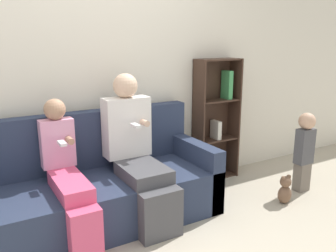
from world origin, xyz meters
TOP-DOWN VIEW (x-y plane):
  - ground_plane at (0.00, 0.00)m, footprint 14.00×14.00m
  - back_wall at (0.00, 0.95)m, footprint 10.00×0.06m
  - couch at (-0.18, 0.51)m, footprint 2.12×0.82m
  - adult_seated at (0.19, 0.43)m, footprint 0.41×0.79m
  - child_seated at (-0.41, 0.38)m, footprint 0.27×0.80m
  - toddler_standing at (1.90, 0.06)m, footprint 0.18×0.17m
  - bookshelf at (1.35, 0.83)m, footprint 0.50×0.22m
  - teddy_bear at (1.51, -0.07)m, footprint 0.14×0.12m

SIDE VIEW (x-z plane):
  - ground_plane at x=0.00m, z-range 0.00..0.00m
  - teddy_bear at x=1.51m, z-range -0.01..0.27m
  - couch at x=-0.18m, z-range -0.17..0.74m
  - toddler_standing at x=1.90m, z-range 0.05..0.87m
  - child_seated at x=-0.41m, z-range 0.00..1.07m
  - adult_seated at x=0.19m, z-range 0.01..1.26m
  - bookshelf at x=1.35m, z-range -0.02..1.32m
  - back_wall at x=0.00m, z-range 0.00..2.55m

